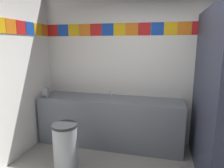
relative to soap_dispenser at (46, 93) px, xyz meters
The scene contains 6 objects.
wall_back 2.23m from the soap_dispenser, 13.50° to the left, with size 4.57×0.09×2.88m.
vanity_counter 1.25m from the soap_dispenser, ahead, with size 2.51×0.59×0.85m.
faucet_center 1.16m from the soap_dispenser, 13.10° to the left, with size 0.04×0.10×0.14m.
soap_dispenser is the anchor object (origin of this frame).
stall_divider 2.78m from the soap_dispenser, 11.91° to the right, with size 0.92×1.55×2.25m.
trash_bin 1.13m from the soap_dispenser, 44.31° to the right, with size 0.36×0.36×0.67m.
Camera 1 is at (-0.12, -1.84, 1.79)m, focal length 32.49 mm.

